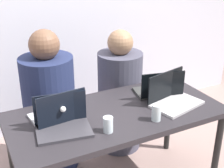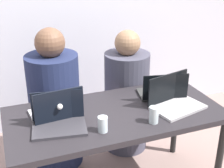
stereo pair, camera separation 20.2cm
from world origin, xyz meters
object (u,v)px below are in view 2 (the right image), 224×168
Objects in this scene: person_on_right at (126,98)px; water_glass_left at (103,125)px; laptop_back_left at (57,111)px; laptop_back_right at (162,91)px; laptop_front_left at (59,120)px; water_glass_right at (154,116)px; person_on_left at (55,107)px; laptop_front_right at (174,100)px.

person_on_right reaches higher than water_glass_left.
laptop_back_left is 0.92× the size of laptop_back_right.
water_glass_left is (-0.57, -0.30, -0.00)m from laptop_back_right.
laptop_front_left is 3.64× the size of water_glass_left.
water_glass_left is (0.24, -0.15, -0.00)m from laptop_front_left.
person_on_right is 0.52m from laptop_back_right.
person_on_right is at bearing 79.43° from water_glass_right.
laptop_back_left is 0.80m from laptop_back_right.
water_glass_left is (0.23, -0.27, -0.01)m from laptop_back_left.
person_on_left is 3.49× the size of laptop_back_left.
laptop_front_right is at bearing 7.93° from laptop_front_left.
laptop_back_left is at bearing 153.16° from water_glass_right.
water_glass_right is (-0.24, -0.14, -0.00)m from laptop_front_right.
laptop_front_left is 0.60m from water_glass_right.
person_on_left is 0.64m from laptop_front_left.
person_on_right is at bearing 49.27° from laptop_front_left.
person_on_left is 12.01× the size of water_glass_left.
person_on_right is 10.13× the size of water_glass_right.
laptop_back_left is 0.35m from water_glass_left.
person_on_left is 0.53m from laptop_back_left.
person_on_left is at bearing -103.31° from laptop_back_left.
person_on_right is 3.00× the size of laptop_back_right.
laptop_back_left reaches higher than water_glass_right.
person_on_right reaches higher than laptop_back_right.
laptop_back_left is at bearing 156.18° from laptop_front_right.
laptop_front_left is 0.81m from laptop_front_right.
laptop_front_right is at bearing 164.87° from laptop_back_left.
laptop_front_left is at bearing 164.72° from laptop_front_right.
water_glass_left is at bearing 177.25° from water_glass_right.
water_glass_left is at bearing 125.02° from laptop_back_left.
laptop_back_right is (0.81, 0.15, -0.00)m from laptop_front_left.
water_glass_left is at bearing 39.71° from laptop_back_right.
person_on_right is 0.89m from laptop_back_left.
laptop_back_left is at bearing 30.05° from person_on_right.
person_on_left is at bearing 91.87° from laptop_front_left.
laptop_front_right reaches higher than water_glass_left.
person_on_left is 0.88m from laptop_back_right.
laptop_back_right is at bearing 176.84° from laptop_back_left.
laptop_back_right is at bearing 19.76° from laptop_front_left.
laptop_front_left is at bearing 22.72° from laptop_back_right.
person_on_right is at bearing -65.85° from laptop_back_right.
laptop_back_right is at bearing 27.27° from water_glass_left.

